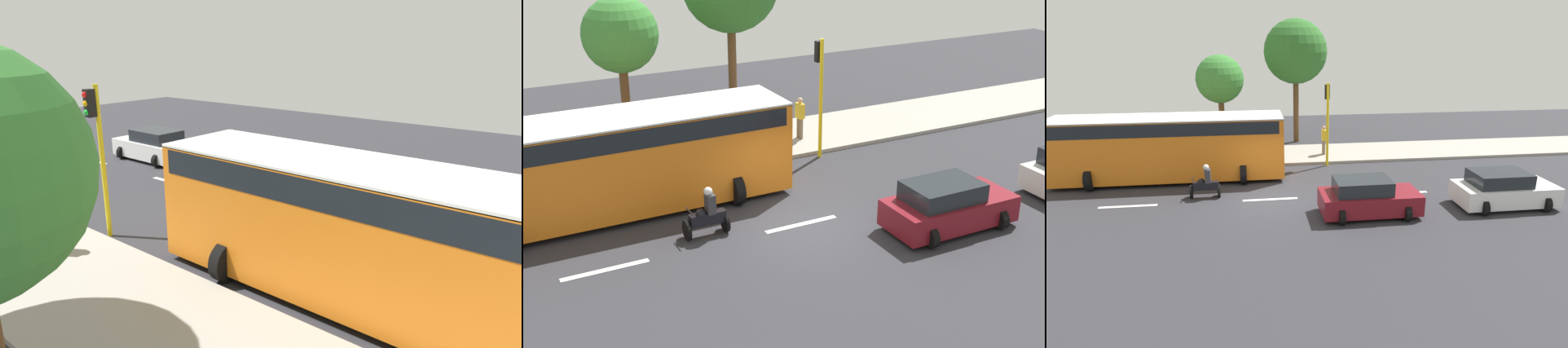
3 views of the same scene
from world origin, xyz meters
The scene contains 14 objects.
ground_plane centered at (0.00, 0.00, -0.05)m, with size 40.00×60.00×0.10m, color #2D2D33.
sidewalk centered at (7.00, 0.00, 0.07)m, with size 4.00×60.00×0.15m, color #9E998E.
lane_stripe_far_north centered at (0.00, -12.00, 0.01)m, with size 0.20×2.40×0.01m, color white.
lane_stripe_north centered at (0.00, -6.00, 0.01)m, with size 0.20×2.40×0.01m, color white.
lane_stripe_mid centered at (0.00, 0.00, 0.01)m, with size 0.20×2.40×0.01m, color white.
lane_stripe_south centered at (0.00, 6.00, 0.01)m, with size 0.20×2.40×0.01m, color white.
car_maroon centered at (-2.17, -3.79, 0.71)m, with size 2.22×3.93×1.52m.
car_white centered at (-2.01, -9.67, 0.71)m, with size 2.30×4.07×1.52m.
city_bus centered at (3.41, 4.67, 1.85)m, with size 3.20×11.00×3.16m.
motorcycle centered at (0.65, 2.79, 0.64)m, with size 0.60×1.30×1.53m.
pedestrian_near_signal centered at (6.58, -3.51, 1.06)m, with size 0.40×0.24×1.69m.
traffic_light_corner centered at (4.85, -3.39, 2.93)m, with size 0.49×0.24×4.50m.
street_tree_south centered at (10.49, -2.32, 5.82)m, with size 4.03×4.03×7.86m.
street_tree_north centered at (10.18, 2.48, 4.19)m, with size 2.98×2.98×5.73m.
Camera 3 is at (-17.93, 0.79, 6.99)m, focal length 30.04 mm.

